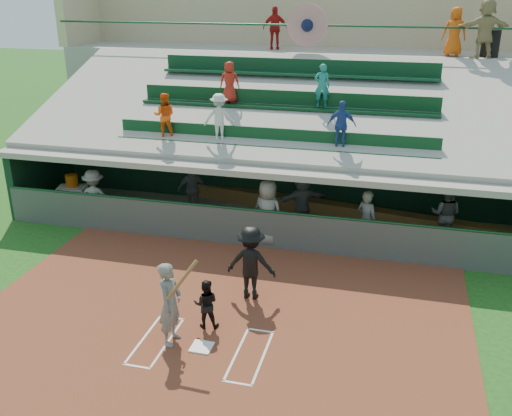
% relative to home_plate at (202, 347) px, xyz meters
% --- Properties ---
extents(ground, '(100.00, 100.00, 0.00)m').
position_rel_home_plate_xyz_m(ground, '(0.00, 0.00, -0.04)').
color(ground, '#1A4C15').
rests_on(ground, ground).
extents(dirt_slab, '(11.00, 9.00, 0.02)m').
position_rel_home_plate_xyz_m(dirt_slab, '(0.00, 0.50, -0.03)').
color(dirt_slab, brown).
rests_on(dirt_slab, ground).
extents(home_plate, '(0.43, 0.43, 0.03)m').
position_rel_home_plate_xyz_m(home_plate, '(0.00, 0.00, 0.00)').
color(home_plate, white).
rests_on(home_plate, dirt_slab).
extents(batters_box_chalk, '(2.65, 1.85, 0.01)m').
position_rel_home_plate_xyz_m(batters_box_chalk, '(0.00, 0.00, -0.01)').
color(batters_box_chalk, silver).
rests_on(batters_box_chalk, dirt_slab).
extents(dugout_floor, '(16.00, 3.50, 0.04)m').
position_rel_home_plate_xyz_m(dugout_floor, '(0.00, 6.75, -0.02)').
color(dugout_floor, gray).
rests_on(dugout_floor, ground).
extents(concourse_slab, '(20.00, 3.00, 4.60)m').
position_rel_home_plate_xyz_m(concourse_slab, '(0.00, 13.50, 2.26)').
color(concourse_slab, gray).
rests_on(concourse_slab, ground).
extents(grandstand, '(20.40, 10.40, 7.80)m').
position_rel_home_plate_xyz_m(grandstand, '(-0.01, 10.51, 2.23)').
color(grandstand, '#4C514C').
rests_on(grandstand, ground).
extents(batter_at_plate, '(0.86, 0.76, 1.95)m').
position_rel_home_plate_xyz_m(batter_at_plate, '(-0.66, 0.07, 0.90)').
color(batter_at_plate, '#5E605B').
rests_on(batter_at_plate, dirt_slab).
extents(catcher, '(0.62, 0.53, 1.12)m').
position_rel_home_plate_xyz_m(catcher, '(-0.16, 0.78, 0.54)').
color(catcher, black).
rests_on(catcher, dirt_slab).
extents(home_umpire, '(1.17, 0.68, 1.80)m').
position_rel_home_plate_xyz_m(home_umpire, '(0.46, 2.25, 0.89)').
color(home_umpire, black).
rests_on(home_umpire, dirt_slab).
extents(dugout_bench, '(15.08, 3.05, 0.46)m').
position_rel_home_plate_xyz_m(dugout_bench, '(-0.24, 8.07, 0.23)').
color(dugout_bench, olive).
rests_on(dugout_bench, dugout_floor).
extents(white_table, '(1.03, 0.87, 0.78)m').
position_rel_home_plate_xyz_m(white_table, '(-6.67, 6.24, 0.39)').
color(white_table, white).
rests_on(white_table, dugout_floor).
extents(water_cooler, '(0.39, 0.39, 0.39)m').
position_rel_home_plate_xyz_m(water_cooler, '(-6.67, 6.30, 0.98)').
color(water_cooler, orange).
rests_on(water_cooler, white_table).
extents(dugout_player_a, '(1.26, 0.91, 1.76)m').
position_rel_home_plate_xyz_m(dugout_player_a, '(-5.27, 5.27, 0.89)').
color(dugout_player_a, '#5B5D58').
rests_on(dugout_player_a, dugout_floor).
extents(dugout_player_b, '(1.04, 0.70, 1.63)m').
position_rel_home_plate_xyz_m(dugout_player_b, '(-2.70, 6.92, 0.82)').
color(dugout_player_b, '#555752').
rests_on(dugout_player_b, dugout_floor).
extents(dugout_player_c, '(1.07, 0.86, 1.91)m').
position_rel_home_plate_xyz_m(dugout_player_c, '(0.16, 5.23, 0.96)').
color(dugout_player_c, '#5F625C').
rests_on(dugout_player_c, dugout_floor).
extents(dugout_player_d, '(1.63, 1.26, 1.72)m').
position_rel_home_plate_xyz_m(dugout_player_d, '(0.88, 6.64, 0.87)').
color(dugout_player_d, '#5B5E58').
rests_on(dugout_player_d, dugout_floor).
extents(dugout_player_e, '(0.76, 0.70, 1.74)m').
position_rel_home_plate_xyz_m(dugout_player_e, '(2.89, 5.53, 0.88)').
color(dugout_player_e, '#565954').
rests_on(dugout_player_e, dugout_floor).
extents(dugout_player_f, '(0.97, 0.83, 1.73)m').
position_rel_home_plate_xyz_m(dugout_player_f, '(5.03, 6.56, 0.87)').
color(dugout_player_f, '#52544F').
rests_on(dugout_player_f, dugout_floor).
extents(trash_bin, '(0.62, 0.62, 0.92)m').
position_rel_home_plate_xyz_m(trash_bin, '(6.35, 12.65, 5.03)').
color(trash_bin, black).
rests_on(trash_bin, concourse_slab).
extents(concourse_staff_a, '(1.00, 0.56, 1.61)m').
position_rel_home_plate_xyz_m(concourse_staff_a, '(-1.44, 13.15, 5.37)').
color(concourse_staff_a, '#A21412').
rests_on(concourse_staff_a, concourse_slab).
extents(concourse_staff_b, '(0.82, 0.55, 1.67)m').
position_rel_home_plate_xyz_m(concourse_staff_b, '(5.11, 12.55, 5.40)').
color(concourse_staff_b, '#D54F0C').
rests_on(concourse_staff_b, concourse_slab).
extents(concourse_staff_c, '(1.92, 1.20, 1.97)m').
position_rel_home_plate_xyz_m(concourse_staff_c, '(6.03, 12.00, 5.55)').
color(concourse_staff_c, tan).
rests_on(concourse_staff_c, concourse_slab).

